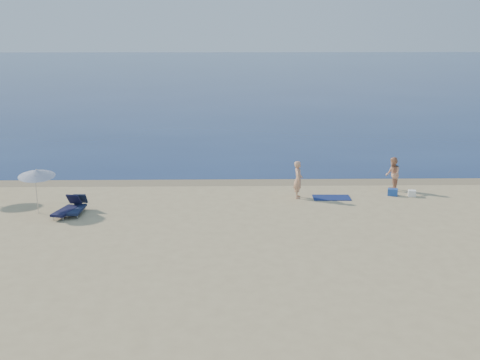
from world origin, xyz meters
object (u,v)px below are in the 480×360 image
(umbrella_near, at_px, (36,173))
(person_left, at_px, (298,180))
(person_right, at_px, (393,174))
(blue_cooler, at_px, (393,192))

(umbrella_near, bearing_deg, person_left, -3.17)
(person_right, height_order, blue_cooler, person_right)
(person_left, relative_size, umbrella_near, 0.86)
(blue_cooler, height_order, umbrella_near, umbrella_near)
(blue_cooler, distance_m, umbrella_near, 17.11)
(person_right, bearing_deg, umbrella_near, -73.32)
(person_left, height_order, person_right, person_left)
(blue_cooler, xyz_separation_m, umbrella_near, (-16.85, -2.49, 1.67))
(person_right, bearing_deg, person_left, -70.86)
(person_left, height_order, blue_cooler, person_left)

